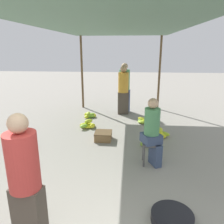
# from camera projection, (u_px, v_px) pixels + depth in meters

# --- Properties ---
(canopy_post_back_left) EXTENTS (0.08, 0.08, 2.70)m
(canopy_post_back_left) POSITION_uv_depth(u_px,v_px,m) (82.00, 73.00, 8.29)
(canopy_post_back_left) COLOR brown
(canopy_post_back_left) RESTS_ON ground
(canopy_post_back_right) EXTENTS (0.08, 0.08, 2.70)m
(canopy_post_back_right) POSITION_uv_depth(u_px,v_px,m) (159.00, 74.00, 8.06)
(canopy_post_back_right) COLOR brown
(canopy_post_back_right) RESTS_ON ground
(canopy_tarp) EXTENTS (3.31, 6.94, 0.04)m
(canopy_tarp) POSITION_uv_depth(u_px,v_px,m) (114.00, 26.00, 4.66)
(canopy_tarp) COLOR #567A60
(canopy_tarp) RESTS_ON canopy_post_front_left
(vendor_foreground) EXTENTS (0.40, 0.40, 1.63)m
(vendor_foreground) POSITION_uv_depth(u_px,v_px,m) (25.00, 181.00, 2.42)
(vendor_foreground) COLOR #4C4238
(vendor_foreground) RESTS_ON ground
(stool) EXTENTS (0.34, 0.34, 0.47)m
(stool) POSITION_uv_depth(u_px,v_px,m) (151.00, 147.00, 4.36)
(stool) COLOR #4C4C4C
(stool) RESTS_ON ground
(vendor_seated) EXTENTS (0.45, 0.45, 1.37)m
(vendor_seated) POSITION_uv_depth(u_px,v_px,m) (153.00, 131.00, 4.25)
(vendor_seated) COLOR #384766
(vendor_seated) RESTS_ON ground
(basin_black) EXTENTS (0.57, 0.57, 0.12)m
(basin_black) POSITION_uv_depth(u_px,v_px,m) (172.00, 217.00, 2.96)
(basin_black) COLOR black
(basin_black) RESTS_ON ground
(banana_pile_left_0) EXTENTS (0.50, 0.53, 0.24)m
(banana_pile_left_0) POSITION_uv_depth(u_px,v_px,m) (87.00, 125.00, 6.45)
(banana_pile_left_0) COLOR #80B835
(banana_pile_left_0) RESTS_ON ground
(banana_pile_left_1) EXTENTS (0.46, 0.43, 0.20)m
(banana_pile_left_1) POSITION_uv_depth(u_px,v_px,m) (90.00, 115.00, 7.39)
(banana_pile_left_1) COLOR yellow
(banana_pile_left_1) RESTS_ON ground
(banana_pile_right_0) EXTENTS (0.53, 0.44, 0.25)m
(banana_pile_right_0) POSITION_uv_depth(u_px,v_px,m) (160.00, 134.00, 5.73)
(banana_pile_right_0) COLOR #C3D229
(banana_pile_right_0) RESTS_ON ground
(banana_pile_right_1) EXTENTS (0.57, 0.47, 0.25)m
(banana_pile_right_1) POSITION_uv_depth(u_px,v_px,m) (152.00, 143.00, 5.22)
(banana_pile_right_1) COLOR #B7CD2B
(banana_pile_right_1) RESTS_ON ground
(banana_pile_right_2) EXTENTS (0.46, 0.40, 0.17)m
(banana_pile_right_2) POSITION_uv_depth(u_px,v_px,m) (144.00, 121.00, 6.86)
(banana_pile_right_2) COLOR yellow
(banana_pile_right_2) RESTS_ON ground
(crate_near) EXTENTS (0.43, 0.43, 0.22)m
(crate_near) POSITION_uv_depth(u_px,v_px,m) (103.00, 136.00, 5.57)
(crate_near) COLOR brown
(crate_near) RESTS_ON ground
(shopper_walking_mid) EXTENTS (0.39, 0.39, 1.69)m
(shopper_walking_mid) POSITION_uv_depth(u_px,v_px,m) (123.00, 90.00, 7.58)
(shopper_walking_mid) COLOR #4C4238
(shopper_walking_mid) RESTS_ON ground
(shopper_walking_far) EXTENTS (0.45, 0.45, 1.77)m
(shopper_walking_far) POSITION_uv_depth(u_px,v_px,m) (124.00, 87.00, 7.84)
(shopper_walking_far) COLOR #384766
(shopper_walking_far) RESTS_ON ground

